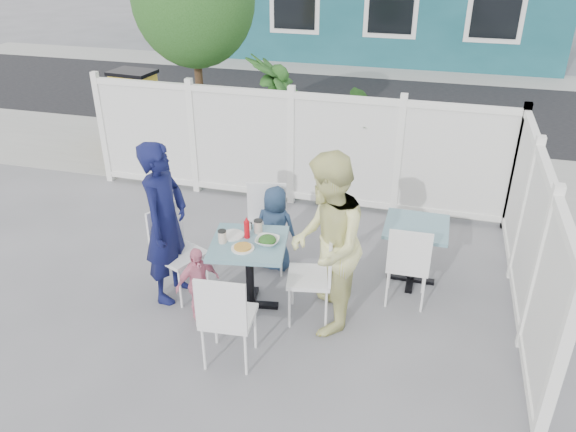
% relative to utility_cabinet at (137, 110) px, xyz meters
% --- Properties ---
extents(ground, '(80.00, 80.00, 0.00)m').
position_rel_utility_cabinet_xyz_m(ground, '(3.14, -4.00, -0.62)').
color(ground, slate).
extents(near_sidewalk, '(24.00, 2.60, 0.01)m').
position_rel_utility_cabinet_xyz_m(near_sidewalk, '(3.14, -0.20, -0.62)').
color(near_sidewalk, gray).
rests_on(near_sidewalk, ground).
extents(street, '(24.00, 5.00, 0.01)m').
position_rel_utility_cabinet_xyz_m(street, '(3.14, 3.50, -0.62)').
color(street, black).
rests_on(street, ground).
extents(far_sidewalk, '(24.00, 1.60, 0.01)m').
position_rel_utility_cabinet_xyz_m(far_sidewalk, '(3.14, 6.60, -0.62)').
color(far_sidewalk, gray).
rests_on(far_sidewalk, ground).
extents(fence_back, '(5.86, 0.08, 1.60)m').
position_rel_utility_cabinet_xyz_m(fence_back, '(3.24, -1.60, 0.16)').
color(fence_back, white).
rests_on(fence_back, ground).
extents(fence_right, '(0.08, 3.66, 1.60)m').
position_rel_utility_cabinet_xyz_m(fence_right, '(6.14, -3.40, 0.16)').
color(fence_right, white).
rests_on(fence_right, ground).
extents(utility_cabinet, '(0.72, 0.55, 1.25)m').
position_rel_utility_cabinet_xyz_m(utility_cabinet, '(0.00, 0.00, 0.00)').
color(utility_cabinet, gold).
rests_on(utility_cabinet, ground).
extents(potted_shrub_a, '(1.25, 1.25, 1.88)m').
position_rel_utility_cabinet_xyz_m(potted_shrub_a, '(2.80, -0.90, 0.32)').
color(potted_shrub_a, '#1D4717').
rests_on(potted_shrub_a, ground).
extents(potted_shrub_b, '(1.34, 1.49, 1.51)m').
position_rel_utility_cabinet_xyz_m(potted_shrub_b, '(4.50, -1.00, 0.13)').
color(potted_shrub_b, '#1D4717').
rests_on(potted_shrub_b, ground).
extents(main_table, '(0.84, 0.84, 0.78)m').
position_rel_utility_cabinet_xyz_m(main_table, '(3.47, -4.09, -0.02)').
color(main_table, '#44747E').
rests_on(main_table, ground).
extents(spare_table, '(0.67, 0.67, 0.71)m').
position_rel_utility_cabinet_xyz_m(spare_table, '(5.05, -3.17, -0.08)').
color(spare_table, '#44747E').
rests_on(spare_table, ground).
extents(chair_left, '(0.58, 0.58, 0.98)m').
position_rel_utility_cabinet_xyz_m(chair_left, '(2.62, -4.02, -0.05)').
color(chair_left, white).
rests_on(chair_left, ground).
extents(chair_right, '(0.50, 0.51, 0.98)m').
position_rel_utility_cabinet_xyz_m(chair_right, '(4.17, -4.08, -0.06)').
color(chair_right, white).
rests_on(chair_right, ground).
extents(chair_back, '(0.52, 0.51, 0.98)m').
position_rel_utility_cabinet_xyz_m(chair_back, '(3.39, -3.25, -0.05)').
color(chair_back, white).
rests_on(chair_back, ground).
extents(chair_near, '(0.48, 0.46, 0.98)m').
position_rel_utility_cabinet_xyz_m(chair_near, '(3.55, -4.97, -0.05)').
color(chair_near, white).
rests_on(chair_near, ground).
extents(chair_spare, '(0.43, 0.42, 0.93)m').
position_rel_utility_cabinet_xyz_m(chair_spare, '(5.01, -3.64, -0.08)').
color(chair_spare, white).
rests_on(chair_spare, ground).
extents(man, '(0.43, 0.64, 1.74)m').
position_rel_utility_cabinet_xyz_m(man, '(2.59, -4.10, 0.24)').
color(man, '#0F123D').
rests_on(man, ground).
extents(woman, '(0.82, 0.98, 1.80)m').
position_rel_utility_cabinet_xyz_m(woman, '(4.26, -4.15, 0.28)').
color(woman, '#D4D33E').
rests_on(woman, ground).
extents(boy, '(0.52, 0.36, 1.01)m').
position_rel_utility_cabinet_xyz_m(boy, '(3.51, -3.30, -0.12)').
color(boy, navy).
rests_on(boy, ground).
extents(toddler, '(0.45, 0.49, 0.80)m').
position_rel_utility_cabinet_xyz_m(toddler, '(3.03, -4.39, -0.22)').
color(toddler, pink).
rests_on(toddler, ground).
extents(plate_main, '(0.23, 0.23, 0.01)m').
position_rel_utility_cabinet_xyz_m(plate_main, '(3.46, -4.23, 0.16)').
color(plate_main, white).
rests_on(plate_main, main_table).
extents(plate_side, '(0.24, 0.24, 0.02)m').
position_rel_utility_cabinet_xyz_m(plate_side, '(3.28, -4.01, 0.16)').
color(plate_side, white).
rests_on(plate_side, main_table).
extents(salad_bowl, '(0.23, 0.23, 0.06)m').
position_rel_utility_cabinet_xyz_m(salad_bowl, '(3.66, -4.07, 0.18)').
color(salad_bowl, white).
rests_on(salad_bowl, main_table).
extents(coffee_cup_a, '(0.08, 0.08, 0.12)m').
position_rel_utility_cabinet_xyz_m(coffee_cup_a, '(3.23, -4.16, 0.21)').
color(coffee_cup_a, beige).
rests_on(coffee_cup_a, main_table).
extents(coffee_cup_b, '(0.09, 0.09, 0.13)m').
position_rel_utility_cabinet_xyz_m(coffee_cup_b, '(3.51, -3.88, 0.22)').
color(coffee_cup_b, beige).
rests_on(coffee_cup_b, main_table).
extents(ketchup_bottle, '(0.06, 0.06, 0.18)m').
position_rel_utility_cabinet_xyz_m(ketchup_bottle, '(3.43, -4.01, 0.24)').
color(ketchup_bottle, red).
rests_on(ketchup_bottle, main_table).
extents(salt_shaker, '(0.03, 0.03, 0.07)m').
position_rel_utility_cabinet_xyz_m(salt_shaker, '(3.41, -3.86, 0.19)').
color(salt_shaker, white).
rests_on(salt_shaker, main_table).
extents(pepper_shaker, '(0.03, 0.03, 0.07)m').
position_rel_utility_cabinet_xyz_m(pepper_shaker, '(3.41, -3.83, 0.19)').
color(pepper_shaker, black).
rests_on(pepper_shaker, main_table).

